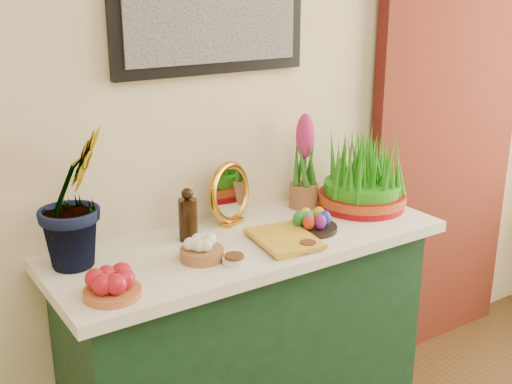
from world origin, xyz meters
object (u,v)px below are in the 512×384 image
book (259,243)px  wheatgrass_sabzeh (363,177)px  mirror (230,194)px  sideboard (249,354)px  hyacinth_green (72,176)px

book → wheatgrass_sabzeh: (0.56, 0.12, 0.11)m
mirror → wheatgrass_sabzeh: wheatgrass_sabzeh is taller
sideboard → mirror: mirror is taller
hyacinth_green → book: hyacinth_green is taller
wheatgrass_sabzeh → book: bearing=-168.4°
book → mirror: bearing=88.7°
mirror → sideboard: bearing=-98.6°
sideboard → hyacinth_green: bearing=168.9°
hyacinth_green → wheatgrass_sabzeh: hyacinth_green is taller
hyacinth_green → sideboard: bearing=-36.9°
sideboard → book: 0.49m
sideboard → wheatgrass_sabzeh: wheatgrass_sabzeh is taller
mirror → wheatgrass_sabzeh: size_ratio=0.67×
sideboard → wheatgrass_sabzeh: (0.54, 0.02, 0.59)m
hyacinth_green → mirror: (0.59, 0.05, -0.18)m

